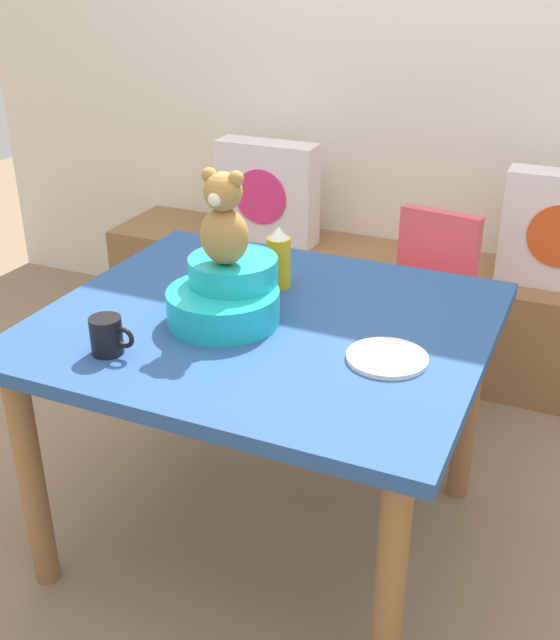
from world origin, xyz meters
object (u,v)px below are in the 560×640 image
object	(u,v)px
dinner_plate_near	(387,358)
ketchup_bottle	(279,259)
coffee_mug	(107,336)
infant_seat_teal	(226,294)
highchair	(422,292)
dining_table	(265,351)
pillow_floral_left	(267,193)
teddy_bear	(224,220)

from	to	relation	value
dinner_plate_near	ketchup_bottle	bearing A→B (deg)	144.25
coffee_mug	dinner_plate_near	distance (m)	0.68
infant_seat_teal	dinner_plate_near	world-z (taller)	infant_seat_teal
highchair	ketchup_bottle	bearing A→B (deg)	-115.08
ketchup_bottle	dining_table	bearing A→B (deg)	-75.69
infant_seat_teal	pillow_floral_left	bearing A→B (deg)	110.22
dining_table	infant_seat_teal	bearing A→B (deg)	-155.37
coffee_mug	dinner_plate_near	bearing A→B (deg)	20.74
highchair	dinner_plate_near	size ratio (longest dim) A/B	3.95
dining_table	infant_seat_teal	xyz separation A→B (m)	(-0.09, -0.04, 0.17)
teddy_bear	coffee_mug	size ratio (longest dim) A/B	2.08
pillow_floral_left	coffee_mug	distance (m)	1.61
pillow_floral_left	dining_table	xyz separation A→B (m)	(0.57, -1.25, -0.04)
dining_table	dinner_plate_near	distance (m)	0.39
dining_table	ketchup_bottle	world-z (taller)	ketchup_bottle
highchair	dinner_plate_near	bearing A→B (deg)	-81.80
dinner_plate_near	pillow_floral_left	bearing A→B (deg)	124.97
infant_seat_teal	teddy_bear	bearing A→B (deg)	-90.00
pillow_floral_left	ketchup_bottle	xyz separation A→B (m)	(0.51, -1.04, 0.15)
infant_seat_teal	teddy_bear	world-z (taller)	teddy_bear
pillow_floral_left	dinner_plate_near	size ratio (longest dim) A/B	2.20
dining_table	highchair	distance (m)	0.87
coffee_mug	ketchup_bottle	bearing A→B (deg)	68.45
ketchup_bottle	infant_seat_teal	bearing A→B (deg)	-98.52
highchair	coffee_mug	size ratio (longest dim) A/B	6.58
highchair	teddy_bear	xyz separation A→B (m)	(-0.33, -0.88, 0.50)
dinner_plate_near	teddy_bear	bearing A→B (deg)	174.08
dining_table	coffee_mug	distance (m)	0.45
pillow_floral_left	teddy_bear	size ratio (longest dim) A/B	1.76
ketchup_bottle	highchair	bearing A→B (deg)	64.92
highchair	ketchup_bottle	size ratio (longest dim) A/B	4.27
pillow_floral_left	ketchup_bottle	world-z (taller)	ketchup_bottle
dining_table	dinner_plate_near	world-z (taller)	dinner_plate_near
dining_table	infant_seat_teal	distance (m)	0.20
infant_seat_teal	dinner_plate_near	size ratio (longest dim) A/B	1.65
dining_table	dinner_plate_near	xyz separation A→B (m)	(0.37, -0.09, 0.11)
pillow_floral_left	ketchup_bottle	distance (m)	1.17
highchair	teddy_bear	bearing A→B (deg)	-110.54
teddy_bear	pillow_floral_left	bearing A→B (deg)	110.21
highchair	ketchup_bottle	xyz separation A→B (m)	(-0.29, -0.62, 0.31)
pillow_floral_left	coffee_mug	world-z (taller)	pillow_floral_left
highchair	ketchup_bottle	world-z (taller)	ketchup_bottle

